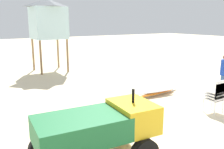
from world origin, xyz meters
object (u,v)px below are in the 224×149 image
surfboard_pile (155,93)px  lifeguard_near_right (224,72)px  lifeguard_tower (48,19)px  utility_cart (99,128)px  stacked_plastic_chairs (217,94)px

surfboard_pile → lifeguard_near_right: 2.92m
surfboard_pile → lifeguard_tower: (-1.89, 7.10, 2.92)m
utility_cart → stacked_plastic_chairs: size_ratio=2.38×
lifeguard_near_right → lifeguard_tower: 9.69m
stacked_plastic_chairs → surfboard_pile: size_ratio=0.44×
stacked_plastic_chairs → surfboard_pile: bearing=97.8°
stacked_plastic_chairs → lifeguard_near_right: (2.14, 1.18, 0.28)m
lifeguard_near_right → lifeguard_tower: (-4.38, 8.39, 2.11)m
utility_cart → lifeguard_tower: lifeguard_tower is taller
utility_cart → lifeguard_near_right: bearing=13.7°
stacked_plastic_chairs → lifeguard_tower: (-2.23, 9.57, 2.38)m
utility_cart → surfboard_pile: (4.23, 2.92, -0.67)m
lifeguard_tower → stacked_plastic_chairs: bearing=-76.9°
stacked_plastic_chairs → lifeguard_near_right: size_ratio=0.69×
stacked_plastic_chairs → lifeguard_near_right: 2.46m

